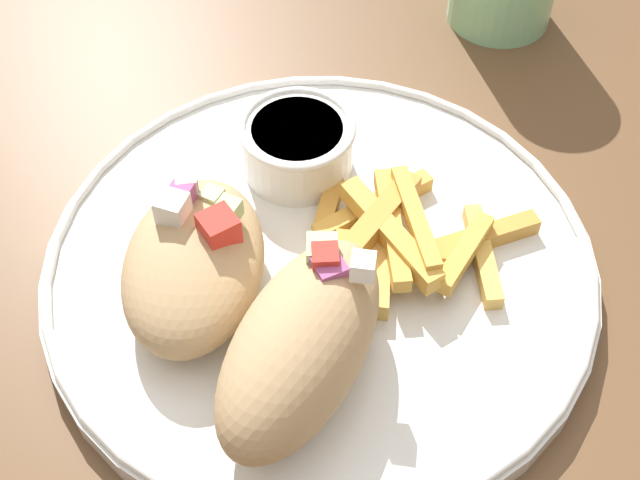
% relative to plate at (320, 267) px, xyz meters
% --- Properties ---
extents(table, '(1.13, 1.13, 0.75)m').
position_rel_plate_xyz_m(table, '(0.02, 0.05, -0.10)').
color(table, brown).
rests_on(table, ground_plane).
extents(plate, '(0.31, 0.31, 0.02)m').
position_rel_plate_xyz_m(plate, '(0.00, 0.00, 0.00)').
color(plate, white).
rests_on(plate, table).
extents(pita_sandwich_near, '(0.15, 0.11, 0.07)m').
position_rel_plate_xyz_m(pita_sandwich_near, '(-0.05, -0.05, 0.03)').
color(pita_sandwich_near, tan).
rests_on(pita_sandwich_near, plate).
extents(pita_sandwich_far, '(0.14, 0.14, 0.06)m').
position_rel_plate_xyz_m(pita_sandwich_far, '(-0.06, 0.03, 0.03)').
color(pita_sandwich_far, tan).
rests_on(pita_sandwich_far, plate).
extents(fries_pile, '(0.13, 0.14, 0.03)m').
position_rel_plate_xyz_m(fries_pile, '(0.04, -0.02, 0.02)').
color(fries_pile, gold).
rests_on(fries_pile, plate).
extents(sauce_ramekin, '(0.07, 0.07, 0.04)m').
position_rel_plate_xyz_m(sauce_ramekin, '(0.04, 0.07, 0.02)').
color(sauce_ramekin, white).
rests_on(sauce_ramekin, plate).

